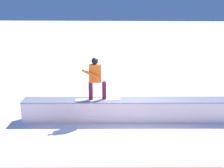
% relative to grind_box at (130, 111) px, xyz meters
% --- Properties ---
extents(ground_plane, '(120.00, 120.00, 0.00)m').
position_rel_grind_box_xyz_m(ground_plane, '(0.00, 0.00, -0.35)').
color(ground_plane, white).
extents(grind_box, '(7.38, 1.11, 0.77)m').
position_rel_grind_box_xyz_m(grind_box, '(0.00, 0.00, 0.00)').
color(grind_box, white).
rests_on(grind_box, ground_plane).
extents(snowboarder, '(1.57, 0.56, 1.46)m').
position_rel_grind_box_xyz_m(snowboarder, '(1.16, 0.08, 1.21)').
color(snowboarder, silver).
rests_on(snowboarder, grind_box).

